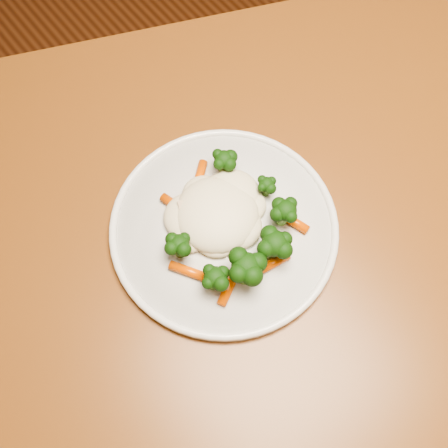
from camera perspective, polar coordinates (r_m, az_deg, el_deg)
name	(u,v)px	position (r m, az deg, el deg)	size (l,w,h in m)	color
dining_table	(241,304)	(0.78, 1.74, -8.17)	(1.55, 1.32, 0.75)	brown
plate	(224,229)	(0.72, 0.00, -0.46)	(0.29, 0.29, 0.01)	white
meal	(230,224)	(0.69, 0.57, -0.01)	(0.18, 0.19, 0.05)	beige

